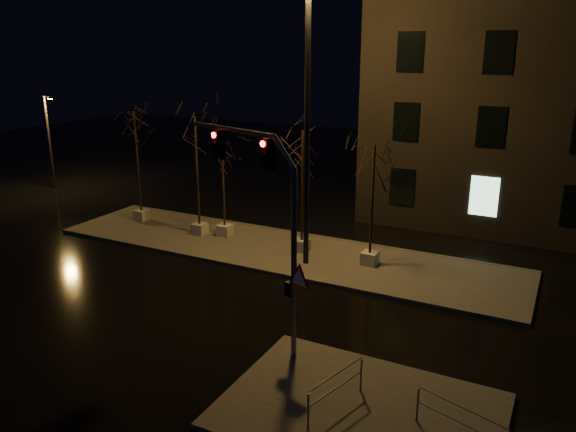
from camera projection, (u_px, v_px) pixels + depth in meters
The scene contains 13 objects.
ground at pixel (201, 302), 20.73m from camera, with size 90.00×90.00×0.00m, color black.
median at pixel (278, 250), 25.82m from camera, with size 22.00×5.00×0.15m, color #413F3A.
sidewalk_corner at pixel (360, 411), 14.45m from camera, with size 7.00×5.00×0.15m, color #413F3A.
tree_0 at pixel (135, 136), 28.75m from camera, with size 1.80×1.80×5.93m.
tree_1 at pixel (196, 144), 26.49m from camera, with size 1.80×1.80×5.94m.
tree_2 at pixel (223, 162), 26.53m from camera, with size 1.80×1.80×4.81m.
tree_3 at pixel (302, 159), 24.25m from camera, with size 1.80×1.80×5.62m.
tree_4 at pixel (373, 172), 22.78m from camera, with size 1.80×1.80×5.28m.
traffic_signal_mast at pixel (268, 210), 16.41m from camera, with size 5.13×1.84×6.59m.
streetlight_main at pixel (307, 108), 22.21m from camera, with size 2.78×1.21×11.37m.
streetlight_far at pixel (50, 138), 36.35m from camera, with size 1.17×0.53×6.08m.
guard_rail_a at pixel (460, 419), 12.99m from camera, with size 2.21×0.76×1.00m.
guard_rail_b at pixel (336, 386), 14.23m from camera, with size 0.65×2.12×1.04m.
Camera 1 is at (11.50, -15.35, 9.09)m, focal length 35.00 mm.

